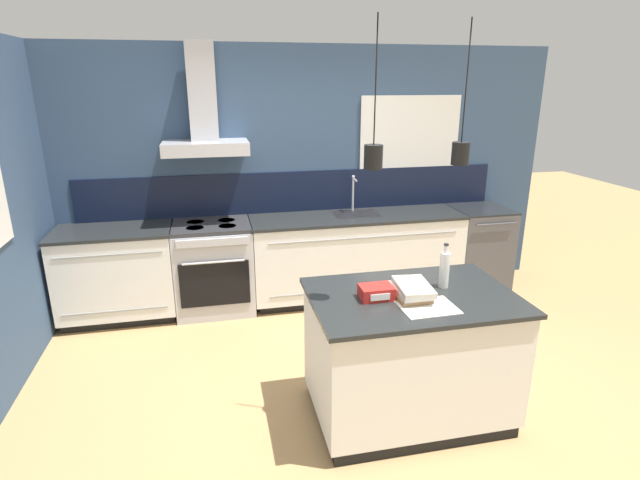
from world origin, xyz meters
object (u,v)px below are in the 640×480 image
object	(u,v)px
oven_range	(214,267)
dishwasher	(477,247)
red_supply_box	(376,292)
bottle_on_island	(444,269)
book_stack	(412,290)

from	to	relation	value
oven_range	dishwasher	bearing A→B (deg)	0.08
dishwasher	red_supply_box	xyz separation A→B (m)	(-1.88, -2.02, 0.50)
bottle_on_island	book_stack	size ratio (longest dim) A/B	0.89
oven_range	red_supply_box	distance (m)	2.31
oven_range	dishwasher	size ratio (longest dim) A/B	1.00
oven_range	bottle_on_island	bearing A→B (deg)	-51.65
oven_range	bottle_on_island	world-z (taller)	bottle_on_island
dishwasher	book_stack	xyz separation A→B (m)	(-1.66, -2.05, 0.50)
bottle_on_island	book_stack	distance (m)	0.31
dishwasher	book_stack	world-z (taller)	book_stack
book_stack	oven_range	bearing A→B (deg)	121.33
red_supply_box	bottle_on_island	bearing A→B (deg)	9.15
red_supply_box	book_stack	bearing A→B (deg)	-9.41
book_stack	dishwasher	bearing A→B (deg)	51.07
dishwasher	red_supply_box	world-z (taller)	red_supply_box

